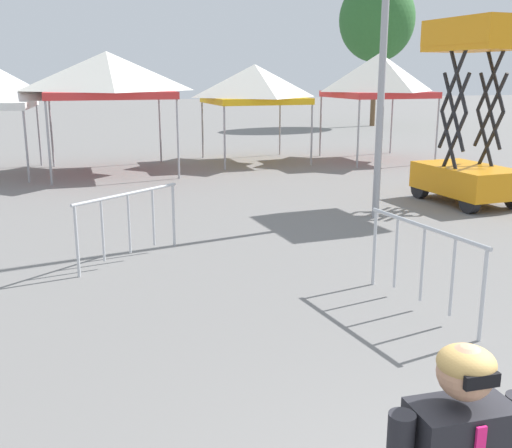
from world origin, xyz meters
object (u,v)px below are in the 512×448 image
(scissor_lift, at_px, (469,150))
(crowd_barrier_near_person, at_px, (129,213))
(canopy_tent_behind_center, at_px, (107,75))
(canopy_tent_left_of_center, at_px, (255,84))
(tree_behind_tents_right, at_px, (377,20))
(canopy_tent_far_left, at_px, (379,75))
(crowd_barrier_by_lift, at_px, (423,251))

(scissor_lift, height_order, crowd_barrier_near_person, scissor_lift)
(canopy_tent_behind_center, height_order, canopy_tent_left_of_center, canopy_tent_behind_center)
(crowd_barrier_near_person, bearing_deg, tree_behind_tents_right, 53.75)
(canopy_tent_behind_center, xyz_separation_m, canopy_tent_far_left, (8.73, 0.10, -0.02))
(canopy_tent_far_left, distance_m, crowd_barrier_by_lift, 13.80)
(crowd_barrier_by_lift, bearing_deg, canopy_tent_left_of_center, 81.32)
(scissor_lift, distance_m, tree_behind_tents_right, 21.57)
(canopy_tent_far_left, relative_size, tree_behind_tents_right, 0.44)
(canopy_tent_behind_center, distance_m, crowd_barrier_by_lift, 12.61)
(canopy_tent_left_of_center, height_order, crowd_barrier_near_person, canopy_tent_left_of_center)
(canopy_tent_behind_center, relative_size, scissor_lift, 0.90)
(tree_behind_tents_right, bearing_deg, crowd_barrier_near_person, -126.25)
(canopy_tent_left_of_center, xyz_separation_m, crowd_barrier_near_person, (-5.16, -9.87, -1.76))
(canopy_tent_far_left, height_order, scissor_lift, scissor_lift)
(canopy_tent_far_left, xyz_separation_m, scissor_lift, (-1.55, -7.02, -1.58))
(canopy_tent_behind_center, bearing_deg, crowd_barrier_by_lift, -77.45)
(tree_behind_tents_right, height_order, crowd_barrier_by_lift, tree_behind_tents_right)
(canopy_tent_behind_center, relative_size, crowd_barrier_by_lift, 1.71)
(canopy_tent_left_of_center, distance_m, canopy_tent_far_left, 4.13)
(tree_behind_tents_right, bearing_deg, canopy_tent_left_of_center, -132.35)
(tree_behind_tents_right, bearing_deg, crowd_barrier_by_lift, -117.07)
(tree_behind_tents_right, relative_size, crowd_barrier_near_person, 4.65)
(canopy_tent_behind_center, xyz_separation_m, canopy_tent_left_of_center, (4.69, 0.89, -0.29))
(crowd_barrier_by_lift, bearing_deg, canopy_tent_far_left, 63.76)
(crowd_barrier_near_person, relative_size, crowd_barrier_by_lift, 0.82)
(canopy_tent_left_of_center, bearing_deg, canopy_tent_far_left, -11.02)
(crowd_barrier_near_person, bearing_deg, crowd_barrier_by_lift, -44.93)
(canopy_tent_behind_center, bearing_deg, tree_behind_tents_right, 39.32)
(canopy_tent_far_left, xyz_separation_m, crowd_barrier_near_person, (-9.20, -9.08, -2.03))
(canopy_tent_behind_center, xyz_separation_m, scissor_lift, (7.18, -6.92, -1.60))
(canopy_tent_far_left, height_order, crowd_barrier_near_person, canopy_tent_far_left)
(canopy_tent_behind_center, bearing_deg, crowd_barrier_near_person, -92.98)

